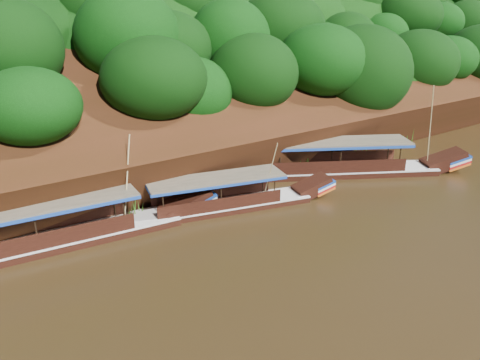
% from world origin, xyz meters
% --- Properties ---
extents(ground, '(160.00, 160.00, 0.00)m').
position_xyz_m(ground, '(0.00, 0.00, 0.00)').
color(ground, black).
rests_on(ground, ground).
extents(riverbank, '(120.00, 30.06, 19.40)m').
position_xyz_m(riverbank, '(-0.01, 22.73, 1.89)').
color(riverbank, black).
rests_on(riverbank, ground).
extents(boat_0, '(15.22, 9.73, 7.31)m').
position_xyz_m(boat_0, '(11.17, 6.91, 0.60)').
color(boat_0, black).
rests_on(boat_0, ground).
extents(boat_1, '(12.87, 4.81, 4.74)m').
position_xyz_m(boat_1, '(0.18, 6.99, 0.50)').
color(boat_1, black).
rests_on(boat_1, ground).
extents(boat_2, '(16.39, 3.67, 5.90)m').
position_xyz_m(boat_2, '(-9.83, 8.45, 0.58)').
color(boat_2, black).
rests_on(boat_2, ground).
extents(reeds, '(48.72, 2.14, 2.08)m').
position_xyz_m(reeds, '(-2.88, 9.48, 0.86)').
color(reeds, '#326519').
rests_on(reeds, ground).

